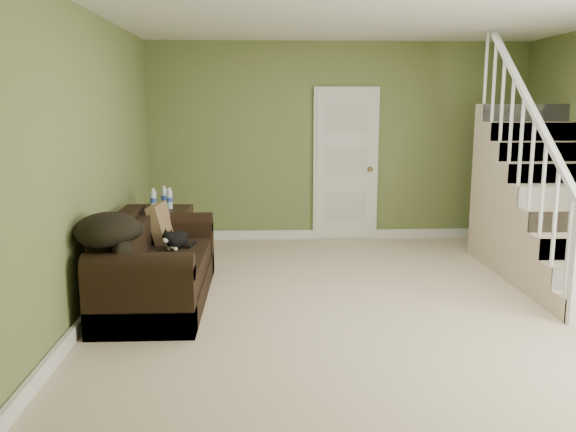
{
  "coord_description": "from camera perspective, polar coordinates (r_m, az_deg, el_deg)",
  "views": [
    {
      "loc": [
        -1.01,
        -5.33,
        1.8
      ],
      "look_at": [
        -0.77,
        0.35,
        0.75
      ],
      "focal_mm": 38.0,
      "sensor_mm": 36.0,
      "label": 1
    }
  ],
  "objects": [
    {
      "name": "throw_pillow",
      "position": [
        6.29,
        -11.77,
        -0.81
      ],
      "size": [
        0.25,
        0.44,
        0.44
      ],
      "primitive_type": "cube",
      "rotation": [
        0.0,
        -0.24,
        -0.1
      ],
      "color": "brown",
      "rests_on": "sofa"
    },
    {
      "name": "wall_front",
      "position": [
        2.81,
        18.7,
        -0.42
      ],
      "size": [
        5.0,
        0.04,
        2.6
      ],
      "primitive_type": "cube",
      "color": "olive",
      "rests_on": "floor"
    },
    {
      "name": "floor",
      "position": [
        5.71,
        7.96,
        -8.04
      ],
      "size": [
        5.0,
        5.5,
        0.01
      ],
      "primitive_type": "cube",
      "color": "#C6B28F",
      "rests_on": "ground"
    },
    {
      "name": "baseboard_back",
      "position": [
        8.29,
        4.6,
        -1.7
      ],
      "size": [
        5.0,
        0.04,
        0.12
      ],
      "primitive_type": "cube",
      "color": "white",
      "rests_on": "floor"
    },
    {
      "name": "wall_back",
      "position": [
        8.15,
        4.71,
        6.9
      ],
      "size": [
        5.0,
        0.04,
        2.6
      ],
      "primitive_type": "cube",
      "color": "olive",
      "rests_on": "floor"
    },
    {
      "name": "side_table",
      "position": [
        6.91,
        -11.52,
        -1.96
      ],
      "size": [
        0.61,
        0.61,
        0.9
      ],
      "rotation": [
        0.0,
        0.0,
        -0.1
      ],
      "color": "black",
      "rests_on": "floor"
    },
    {
      "name": "throw_blanket",
      "position": [
        5.08,
        -16.6,
        -1.22
      ],
      "size": [
        0.66,
        0.76,
        0.27
      ],
      "primitive_type": "ellipsoid",
      "rotation": [
        0.0,
        0.0,
        -0.29
      ],
      "color": "black",
      "rests_on": "sofa"
    },
    {
      "name": "ceiling",
      "position": [
        5.48,
        8.68,
        18.71
      ],
      "size": [
        5.0,
        5.5,
        0.01
      ],
      "primitive_type": "cube",
      "color": "white",
      "rests_on": "wall_back"
    },
    {
      "name": "cat",
      "position": [
        5.96,
        -10.33,
        -2.21
      ],
      "size": [
        0.29,
        0.48,
        0.23
      ],
      "rotation": [
        0.0,
        0.0,
        -0.41
      ],
      "color": "black",
      "rests_on": "sofa"
    },
    {
      "name": "door",
      "position": [
        8.15,
        5.42,
        4.81
      ],
      "size": [
        0.86,
        0.12,
        2.02
      ],
      "color": "white",
      "rests_on": "floor"
    },
    {
      "name": "staircase",
      "position": [
        7.07,
        22.75,
        0.18
      ],
      "size": [
        1.0,
        2.51,
        2.82
      ],
      "color": "#C6B28F",
      "rests_on": "floor"
    },
    {
      "name": "sofa",
      "position": [
        5.76,
        -12.42,
        -4.91
      ],
      "size": [
        0.86,
        1.99,
        0.79
      ],
      "color": "black",
      "rests_on": "floor"
    },
    {
      "name": "banana",
      "position": [
        5.16,
        -11.46,
        -4.89
      ],
      "size": [
        0.2,
        0.2,
        0.06
      ],
      "primitive_type": "ellipsoid",
      "rotation": [
        0.0,
        0.0,
        0.78
      ],
      "color": "gold",
      "rests_on": "sofa"
    },
    {
      "name": "wall_left",
      "position": [
        5.55,
        -18.05,
        4.75
      ],
      "size": [
        0.04,
        5.5,
        2.6
      ],
      "primitive_type": "cube",
      "color": "olive",
      "rests_on": "floor"
    },
    {
      "name": "baseboard_left",
      "position": [
        5.79,
        -17.07,
        -7.54
      ],
      "size": [
        0.04,
        5.5,
        0.12
      ],
      "primitive_type": "cube",
      "color": "white",
      "rests_on": "floor"
    }
  ]
}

